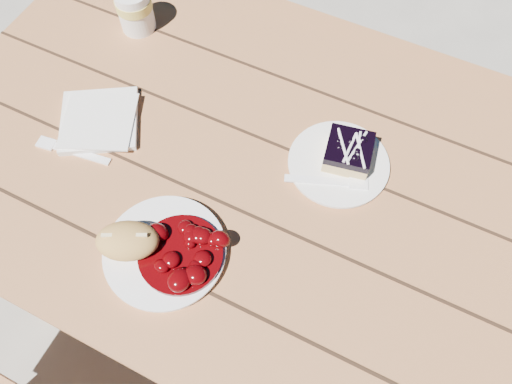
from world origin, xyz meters
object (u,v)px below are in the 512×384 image
at_px(blueberry_cake, 348,152).
at_px(bread_roll, 127,241).
at_px(second_cup, 135,10).
at_px(picnic_table, 396,275).
at_px(dessert_plate, 338,164).
at_px(main_plate, 165,252).

bearing_deg(blueberry_cake, bread_roll, -139.26).
relative_size(blueberry_cake, second_cup, 1.03).
height_order(bread_roll, second_cup, second_cup).
xyz_separation_m(picnic_table, second_cup, (-0.73, 0.23, 0.21)).
xyz_separation_m(picnic_table, dessert_plate, (-0.19, 0.09, 0.17)).
distance_m(bread_roll, second_cup, 0.55).
bearing_deg(picnic_table, dessert_plate, 154.49).
relative_size(main_plate, second_cup, 2.17).
xyz_separation_m(picnic_table, blueberry_cake, (-0.18, 0.10, 0.19)).
xyz_separation_m(blueberry_cake, second_cup, (-0.55, 0.13, 0.01)).
distance_m(picnic_table, dessert_plate, 0.27).
bearing_deg(blueberry_cake, dessert_plate, -134.61).
height_order(dessert_plate, second_cup, second_cup).
bearing_deg(main_plate, second_cup, 127.34).
bearing_deg(second_cup, main_plate, -52.66).
distance_m(main_plate, dessert_plate, 0.36).
bearing_deg(dessert_plate, second_cup, 165.21).
xyz_separation_m(picnic_table, bread_roll, (-0.45, -0.23, 0.21)).
xyz_separation_m(dessert_plate, blueberry_cake, (0.01, 0.02, 0.03)).
bearing_deg(bread_roll, blueberry_cake, 51.66).
xyz_separation_m(main_plate, second_cup, (-0.34, 0.45, 0.04)).
bearing_deg(dessert_plate, bread_roll, -128.55).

